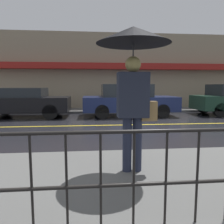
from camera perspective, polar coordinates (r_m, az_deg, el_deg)
The scene contains 8 objects.
ground_plane at distance 8.29m, azimuth 8.02°, elevation -3.30°, with size 80.00×80.00×0.00m, color black.
sidewalk_near at distance 3.84m, azimuth 26.06°, elevation -15.08°, with size 28.00×2.71×0.12m.
sidewalk_far at distance 12.60m, azimuth 3.31°, elevation 0.50°, with size 28.00×1.77×0.12m.
lane_marking at distance 8.29m, azimuth 8.02°, elevation -3.27°, with size 25.20×0.12×0.01m.
building_storefront at distance 13.54m, azimuth 2.72°, elevation 10.53°, with size 28.00×0.85×4.60m.
pedestrian at distance 3.35m, azimuth 5.63°, elevation 13.87°, with size 1.11×1.11×2.19m.
car_black at distance 10.83m, azimuth -21.73°, elevation 2.45°, with size 3.96×1.84×1.36m.
car_navy at distance 10.55m, azimuth 4.35°, elevation 3.12°, with size 4.43×1.87×1.53m.
Camera 1 is at (-1.93, -7.93, 1.45)m, focal length 35.00 mm.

